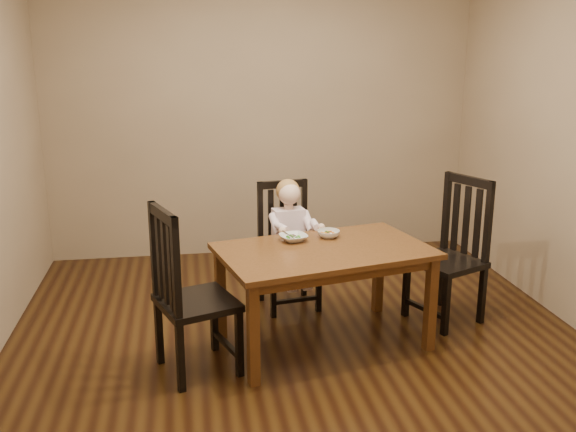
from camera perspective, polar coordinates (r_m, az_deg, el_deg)
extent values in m
cube|color=#3A230C|center=(4.56, 0.91, -10.84)|extent=(4.00, 4.00, 0.01)
cube|color=#90785B|center=(6.11, -2.36, 9.07)|extent=(4.00, 0.01, 2.70)
cube|color=#90785B|center=(2.25, 10.03, -1.81)|extent=(4.00, 0.01, 2.70)
cube|color=#492C11|center=(4.25, 3.24, -3.11)|extent=(1.52, 1.10, 0.04)
cube|color=#492C11|center=(4.27, 3.23, -3.81)|extent=(1.39, 0.97, 0.07)
cube|color=#492C11|center=(3.86, -3.11, -10.53)|extent=(0.08, 0.08, 0.65)
cube|color=#492C11|center=(4.38, 12.56, -7.66)|extent=(0.08, 0.08, 0.65)
cube|color=#492C11|center=(4.47, -6.02, -6.91)|extent=(0.08, 0.08, 0.65)
cube|color=#492C11|center=(4.93, 8.03, -4.84)|extent=(0.08, 0.08, 0.65)
cube|color=black|center=(4.94, 0.11, -3.60)|extent=(0.47, 0.46, 0.04)
cube|color=black|center=(5.22, 1.42, -5.05)|extent=(0.04, 0.04, 0.39)
cube|color=black|center=(5.12, -2.42, -5.47)|extent=(0.04, 0.04, 0.39)
cube|color=black|center=(4.92, 2.74, -6.35)|extent=(0.04, 0.04, 0.39)
cube|color=black|center=(4.81, -1.31, -6.84)|extent=(0.04, 0.04, 0.39)
cube|color=black|center=(5.07, 1.46, 0.31)|extent=(0.04, 0.04, 0.54)
cube|color=black|center=(4.96, -2.48, -0.02)|extent=(0.04, 0.04, 0.54)
cube|color=black|center=(4.95, -0.50, 2.85)|extent=(0.40, 0.09, 0.06)
cube|color=black|center=(5.05, 0.54, -0.08)|extent=(0.05, 0.03, 0.47)
cube|color=black|center=(5.02, -0.49, -0.17)|extent=(0.05, 0.03, 0.47)
cube|color=black|center=(4.99, -1.53, -0.26)|extent=(0.05, 0.03, 0.47)
cube|color=black|center=(4.02, -8.10, -7.63)|extent=(0.57, 0.58, 0.04)
cube|color=black|center=(4.23, -11.39, -10.07)|extent=(0.05, 0.05, 0.43)
cube|color=black|center=(3.89, -9.54, -12.35)|extent=(0.05, 0.05, 0.43)
cube|color=black|center=(4.34, -6.58, -9.17)|extent=(0.05, 0.05, 0.43)
cube|color=black|center=(4.01, -4.35, -11.26)|extent=(0.05, 0.05, 0.43)
cube|color=black|center=(4.03, -11.80, -2.88)|extent=(0.05, 0.05, 0.60)
cube|color=black|center=(3.67, -9.92, -4.60)|extent=(0.05, 0.05, 0.60)
cube|color=black|center=(3.77, -11.11, 0.16)|extent=(0.18, 0.43, 0.06)
cube|color=black|center=(3.95, -11.37, -3.69)|extent=(0.04, 0.05, 0.51)
cube|color=black|center=(3.86, -10.88, -4.14)|extent=(0.04, 0.05, 0.51)
cube|color=black|center=(3.76, -10.38, -4.61)|extent=(0.04, 0.05, 0.51)
cube|color=black|center=(4.83, 13.84, -3.99)|extent=(0.59, 0.60, 0.04)
cube|color=black|center=(4.92, 16.87, -6.76)|extent=(0.06, 0.06, 0.43)
cube|color=black|center=(5.16, 13.51, -5.48)|extent=(0.06, 0.06, 0.43)
cube|color=black|center=(4.66, 13.85, -7.82)|extent=(0.06, 0.06, 0.43)
cube|color=black|center=(4.91, 10.46, -6.39)|extent=(0.06, 0.06, 0.43)
cube|color=black|center=(4.75, 17.38, -0.55)|extent=(0.06, 0.06, 0.60)
cube|color=black|center=(5.00, 13.89, 0.48)|extent=(0.06, 0.06, 0.60)
cube|color=black|center=(4.81, 15.81, 3.04)|extent=(0.21, 0.42, 0.06)
cube|color=black|center=(4.82, 16.49, -0.65)|extent=(0.04, 0.05, 0.51)
cube|color=black|center=(4.88, 15.57, -0.38)|extent=(0.04, 0.05, 0.51)
cube|color=black|center=(4.95, 14.66, -0.11)|extent=(0.04, 0.05, 0.51)
imported|color=silver|center=(4.39, 0.48, -1.95)|extent=(0.23, 0.23, 0.05)
imported|color=silver|center=(4.48, 3.61, -1.60)|extent=(0.20, 0.20, 0.05)
cube|color=silver|center=(4.35, 0.10, -1.73)|extent=(0.10, 0.11, 0.05)
cube|color=silver|center=(4.35, 0.10, -1.93)|extent=(0.04, 0.05, 0.01)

